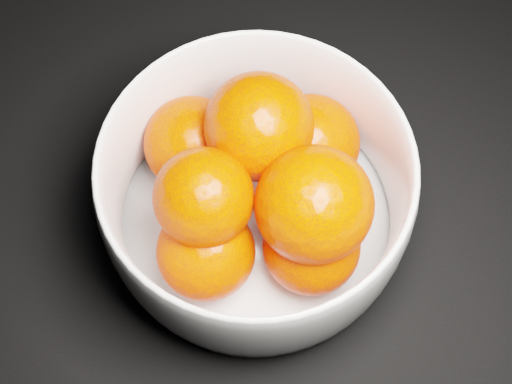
{
  "coord_description": "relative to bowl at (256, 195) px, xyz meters",
  "views": [
    {
      "loc": [
        -0.24,
        -0.49,
        0.58
      ],
      "look_at": [
        -0.25,
        -0.25,
        0.07
      ],
      "focal_mm": 50.0,
      "sensor_mm": 36.0,
      "label": 1
    }
  ],
  "objects": [
    {
      "name": "ground",
      "position": [
        0.25,
        0.25,
        -0.06
      ],
      "size": [
        3.0,
        3.0,
        0.0
      ],
      "primitive_type": "cube",
      "color": "black",
      "rests_on": "ground"
    },
    {
      "name": "bowl",
      "position": [
        0.0,
        0.0,
        0.0
      ],
      "size": [
        0.25,
        0.25,
        0.12
      ],
      "rotation": [
        0.0,
        0.0,
        -0.21
      ],
      "color": "silver",
      "rests_on": "ground"
    },
    {
      "name": "orange_pile",
      "position": [
        0.0,
        0.0,
        0.01
      ],
      "size": [
        0.18,
        0.18,
        0.13
      ],
      "color": "#F13000",
      "rests_on": "bowl"
    }
  ]
}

